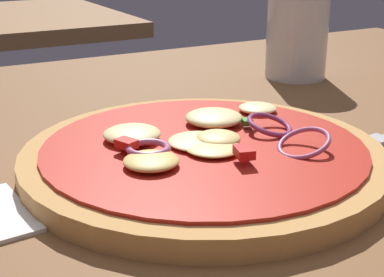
% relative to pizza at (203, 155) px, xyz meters
% --- Properties ---
extents(dining_table, '(1.26, 1.01, 0.03)m').
position_rel_pizza_xyz_m(dining_table, '(0.04, -0.04, -0.03)').
color(dining_table, brown).
rests_on(dining_table, ground).
extents(pizza, '(0.30, 0.30, 0.04)m').
position_rel_pizza_xyz_m(pizza, '(0.00, 0.00, 0.00)').
color(pizza, tan).
rests_on(pizza, dining_table).
extents(beer_glass, '(0.08, 0.08, 0.13)m').
position_rel_pizza_xyz_m(beer_glass, '(0.26, 0.21, 0.05)').
color(beer_glass, silver).
rests_on(beer_glass, dining_table).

